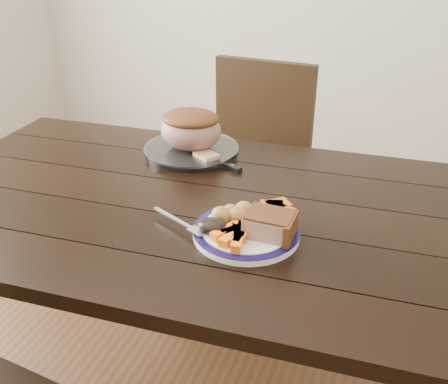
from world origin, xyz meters
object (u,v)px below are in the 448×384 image
(dining_table, at_px, (199,230))
(serving_platter, at_px, (192,151))
(chair_far, at_px, (253,164))
(pork_slice, at_px, (269,225))
(roast_joint, at_px, (191,130))
(carving_knife, at_px, (216,162))
(dinner_plate, at_px, (246,232))
(fork, at_px, (182,223))

(dining_table, distance_m, serving_platter, 0.33)
(chair_far, relative_size, serving_platter, 3.14)
(pork_slice, bearing_deg, roast_joint, 132.73)
(roast_joint, bearing_deg, carving_knife, -24.16)
(chair_far, relative_size, dinner_plate, 3.67)
(dining_table, bearing_deg, dinner_plate, -34.25)
(dinner_plate, xyz_separation_m, carving_knife, (-0.22, 0.35, -0.00))
(serving_platter, distance_m, roast_joint, 0.07)
(fork, height_order, carving_knife, fork)
(serving_platter, bearing_deg, chair_far, 81.26)
(fork, distance_m, carving_knife, 0.39)
(dinner_plate, bearing_deg, fork, -167.45)
(chair_far, distance_m, pork_slice, 0.95)
(chair_far, height_order, roast_joint, chair_far)
(dinner_plate, distance_m, fork, 0.16)
(dinner_plate, distance_m, carving_knife, 0.41)
(dinner_plate, distance_m, serving_platter, 0.51)
(fork, bearing_deg, pork_slice, 32.26)
(chair_far, bearing_deg, dining_table, 99.29)
(chair_far, distance_m, fork, 0.93)
(dinner_plate, bearing_deg, dining_table, 145.75)
(serving_platter, xyz_separation_m, roast_joint, (0.00, 0.00, 0.07))
(pork_slice, relative_size, roast_joint, 0.55)
(dining_table, distance_m, chair_far, 0.75)
(dining_table, bearing_deg, pork_slice, -28.10)
(chair_far, relative_size, fork, 5.50)
(pork_slice, xyz_separation_m, roast_joint, (-0.37, 0.40, 0.04))
(dinner_plate, distance_m, pork_slice, 0.07)
(serving_platter, xyz_separation_m, fork, (0.17, -0.43, 0.01))
(chair_far, xyz_separation_m, dinner_plate, (0.25, -0.86, 0.23))
(chair_far, distance_m, serving_platter, 0.52)
(chair_far, xyz_separation_m, fork, (0.10, -0.89, 0.25))
(chair_far, relative_size, pork_slice, 8.61)
(dining_table, bearing_deg, chair_far, 95.72)
(chair_far, bearing_deg, carving_knife, 97.07)
(serving_platter, relative_size, fork, 1.75)
(dinner_plate, height_order, roast_joint, roast_joint)
(dining_table, relative_size, pork_slice, 15.30)
(serving_platter, relative_size, carving_knife, 0.97)
(dinner_plate, relative_size, pork_slice, 2.35)
(dinner_plate, xyz_separation_m, pork_slice, (0.06, -0.00, 0.04))
(serving_platter, xyz_separation_m, carving_knife, (0.10, -0.05, -0.00))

